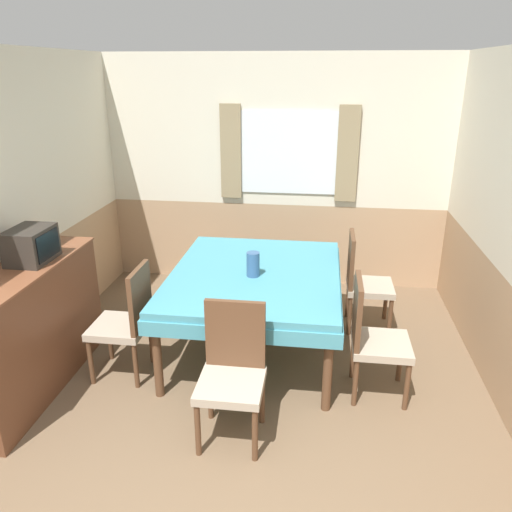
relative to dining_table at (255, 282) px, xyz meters
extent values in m
cube|color=silver|center=(0.01, 1.62, 1.12)|extent=(4.26, 0.05, 1.65)
cube|color=tan|center=(0.01, 1.62, -0.18)|extent=(4.26, 0.05, 0.95)
cube|color=white|center=(0.16, 1.58, 0.89)|extent=(1.16, 0.01, 0.91)
cube|color=#998460|center=(-0.49, 1.56, 0.89)|extent=(0.23, 0.03, 1.04)
cube|color=#998460|center=(0.81, 1.56, 0.89)|extent=(0.23, 0.03, 1.04)
cube|color=silver|center=(-1.94, -0.39, 1.12)|extent=(0.05, 4.38, 1.65)
cube|color=tan|center=(-1.94, -0.39, -0.18)|extent=(0.05, 4.38, 0.95)
cube|color=tan|center=(1.97, -0.39, -0.18)|extent=(0.05, 4.38, 0.95)
cube|color=teal|center=(0.00, 0.00, 0.07)|extent=(1.46, 1.79, 0.06)
cube|color=teal|center=(0.00, 0.00, -0.02)|extent=(1.49, 1.82, 0.12)
cylinder|color=brown|center=(-0.65, -0.82, -0.31)|extent=(0.07, 0.07, 0.70)
cylinder|color=brown|center=(0.65, -0.82, -0.31)|extent=(0.07, 0.07, 0.70)
cylinder|color=brown|center=(-0.65, 0.82, -0.31)|extent=(0.07, 0.07, 0.70)
cylinder|color=brown|center=(0.65, 0.82, -0.31)|extent=(0.07, 0.07, 0.70)
cylinder|color=brown|center=(-1.24, -0.74, -0.46)|extent=(0.04, 0.04, 0.40)
cylinder|color=brown|center=(-1.24, -0.36, -0.46)|extent=(0.04, 0.04, 0.40)
cylinder|color=brown|center=(-0.86, -0.74, -0.46)|extent=(0.04, 0.04, 0.40)
cylinder|color=brown|center=(-0.86, -0.36, -0.46)|extent=(0.04, 0.04, 0.40)
cube|color=tan|center=(-1.05, -0.55, -0.23)|extent=(0.44, 0.44, 0.06)
cube|color=brown|center=(-0.85, -0.55, 0.06)|extent=(0.04, 0.42, 0.50)
cylinder|color=brown|center=(1.24, -0.36, -0.46)|extent=(0.04, 0.04, 0.40)
cylinder|color=brown|center=(1.24, -0.74, -0.46)|extent=(0.04, 0.04, 0.40)
cylinder|color=brown|center=(0.86, -0.36, -0.46)|extent=(0.04, 0.04, 0.40)
cylinder|color=brown|center=(0.86, -0.74, -0.46)|extent=(0.04, 0.04, 0.40)
cube|color=tan|center=(1.05, -0.55, -0.23)|extent=(0.44, 0.44, 0.06)
cube|color=brown|center=(0.85, -0.55, 0.06)|extent=(0.04, 0.42, 0.50)
cylinder|color=brown|center=(0.19, -1.41, -0.46)|extent=(0.04, 0.04, 0.40)
cylinder|color=brown|center=(-0.19, -1.41, -0.46)|extent=(0.04, 0.04, 0.40)
cylinder|color=brown|center=(0.19, -1.03, -0.46)|extent=(0.04, 0.04, 0.40)
cylinder|color=brown|center=(-0.19, -1.03, -0.46)|extent=(0.04, 0.04, 0.40)
cube|color=tan|center=(0.00, -1.22, -0.23)|extent=(0.44, 0.44, 0.06)
cube|color=brown|center=(0.00, -1.02, 0.06)|extent=(0.42, 0.04, 0.50)
cylinder|color=brown|center=(1.24, 0.74, -0.46)|extent=(0.04, 0.04, 0.40)
cylinder|color=brown|center=(1.24, 0.36, -0.46)|extent=(0.04, 0.04, 0.40)
cylinder|color=brown|center=(0.86, 0.74, -0.46)|extent=(0.04, 0.04, 0.40)
cylinder|color=brown|center=(0.86, 0.36, -0.46)|extent=(0.04, 0.04, 0.40)
cube|color=tan|center=(1.05, 0.55, -0.23)|extent=(0.44, 0.44, 0.06)
cube|color=brown|center=(0.85, 0.55, 0.06)|extent=(0.04, 0.42, 0.50)
cube|color=brown|center=(-1.67, -0.83, -0.15)|extent=(0.44, 1.58, 1.02)
cube|color=brown|center=(-1.67, -0.83, 0.36)|extent=(0.46, 1.60, 0.02)
cube|color=#2D2823|center=(-1.66, -0.64, 0.50)|extent=(0.28, 0.38, 0.27)
cube|color=black|center=(-1.51, -0.64, 0.50)|extent=(0.01, 0.31, 0.20)
cylinder|color=#335684|center=(-0.01, -0.09, 0.21)|extent=(0.11, 0.11, 0.21)
camera|label=1|loc=(0.55, -4.00, 1.77)|focal=35.00mm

